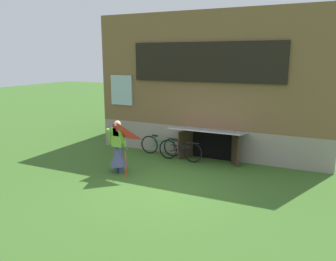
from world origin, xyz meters
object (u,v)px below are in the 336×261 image
(bicycle_black, at_px, (180,150))
(bicycle_green, at_px, (161,145))
(person, at_px, (118,151))
(kite, at_px, (117,136))

(bicycle_black, xyz_separation_m, bicycle_green, (-0.88, 0.32, -0.01))
(person, height_order, kite, person)
(person, distance_m, kite, 0.82)
(person, relative_size, bicycle_green, 1.03)
(kite, distance_m, bicycle_black, 2.67)
(kite, xyz_separation_m, bicycle_black, (0.88, 2.35, -0.91))
(kite, bearing_deg, bicycle_green, 89.95)
(kite, bearing_deg, bicycle_black, 69.38)
(person, xyz_separation_m, kite, (0.31, -0.47, 0.60))
(bicycle_green, bearing_deg, person, -101.24)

